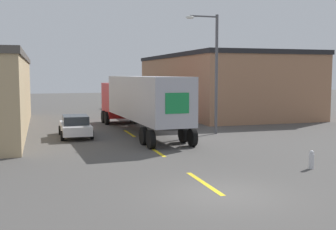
% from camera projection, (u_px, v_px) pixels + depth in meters
% --- Properties ---
extents(ground_plane, '(160.00, 160.00, 0.00)m').
position_uv_depth(ground_plane, '(221.00, 195.00, 14.40)').
color(ground_plane, '#4C4947').
extents(road_centerline, '(0.20, 17.51, 0.01)m').
position_uv_depth(road_centerline, '(156.00, 151.00, 22.57)').
color(road_centerline, yellow).
rests_on(road_centerline, ground_plane).
extents(warehouse_right, '(11.40, 23.15, 6.15)m').
position_uv_depth(warehouse_right, '(217.00, 84.00, 45.25)').
color(warehouse_right, '#9E7051').
rests_on(warehouse_right, ground_plane).
extents(semi_truck, '(3.51, 15.22, 3.95)m').
position_uv_depth(semi_truck, '(139.00, 99.00, 29.55)').
color(semi_truck, '#B21919').
rests_on(semi_truck, ground_plane).
extents(parked_car_right_far, '(2.01, 4.50, 1.43)m').
position_uv_depth(parked_car_right_far, '(169.00, 117.00, 32.88)').
color(parked_car_right_far, tan).
rests_on(parked_car_right_far, ground_plane).
extents(parked_car_left_far, '(2.01, 4.50, 1.43)m').
position_uv_depth(parked_car_left_far, '(75.00, 126.00, 27.52)').
color(parked_car_left_far, silver).
rests_on(parked_car_left_far, ground_plane).
extents(street_lamp, '(2.33, 0.32, 8.10)m').
position_uv_depth(street_lamp, '(213.00, 66.00, 28.60)').
color(street_lamp, '#4C4C51').
rests_on(street_lamp, ground_plane).
extents(fire_hydrant, '(0.22, 0.22, 0.81)m').
position_uv_depth(fire_hydrant, '(311.00, 160.00, 18.30)').
color(fire_hydrant, silver).
rests_on(fire_hydrant, ground_plane).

